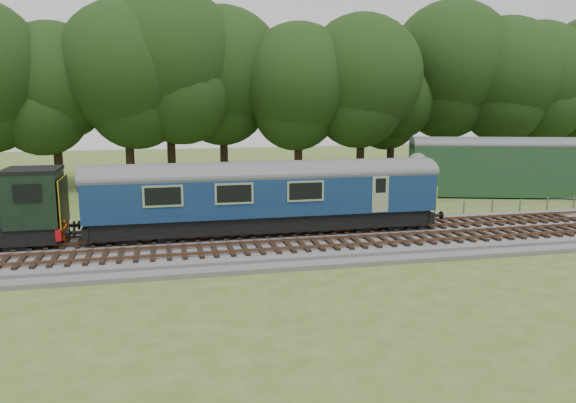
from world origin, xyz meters
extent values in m
plane|color=#435920|center=(0.00, 0.00, 0.00)|extent=(120.00, 120.00, 0.00)
cube|color=#4C4C4F|center=(0.00, 0.00, 0.17)|extent=(70.00, 7.00, 0.35)
cube|color=brown|center=(0.00, 0.68, 0.49)|extent=(66.50, 0.07, 0.14)
cube|color=brown|center=(0.00, 2.12, 0.49)|extent=(66.50, 0.07, 0.14)
cube|color=brown|center=(0.00, -2.32, 0.49)|extent=(66.50, 0.07, 0.14)
cube|color=brown|center=(0.00, -0.88, 0.49)|extent=(66.50, 0.07, 0.14)
cube|color=black|center=(-1.28, 1.40, 1.06)|extent=(17.46, 2.52, 0.85)
cube|color=navy|center=(-1.28, 1.40, 2.48)|extent=(18.00, 2.80, 2.05)
cube|color=yellow|center=(7.74, 1.40, 2.11)|extent=(0.06, 2.74, 1.30)
cube|color=black|center=(4.72, 1.40, 0.86)|extent=(2.60, 2.00, 0.55)
cube|color=black|center=(-7.28, 1.40, 0.86)|extent=(2.60, 2.00, 0.55)
cube|color=black|center=(-12.48, 1.40, 2.66)|extent=(2.40, 2.55, 2.60)
cube|color=#AE0D15|center=(-11.30, 1.40, 1.06)|extent=(0.25, 2.60, 0.55)
cube|color=yellow|center=(-11.16, 1.40, 2.46)|extent=(0.06, 2.55, 2.30)
imported|color=orange|center=(-11.23, 0.72, 1.19)|extent=(0.72, 0.72, 1.68)
cube|color=#1C3D26|center=(20.51, 10.44, 2.05)|extent=(17.40, 7.69, 3.89)
cube|color=#1C3D26|center=(19.10, 13.40, 1.38)|extent=(3.40, 3.40, 2.75)
cube|color=black|center=(19.10, 13.40, 2.86)|extent=(3.74, 3.74, 0.22)
camera|label=1|loc=(-6.40, -26.93, 7.25)|focal=35.00mm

